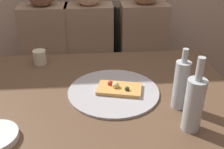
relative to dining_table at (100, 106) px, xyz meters
name	(u,v)px	position (x,y,z in m)	size (l,w,h in m)	color
dining_table	(100,106)	(0.00, 0.00, 0.00)	(1.39, 1.04, 0.72)	brown
pizza_tray	(114,91)	(0.07, 0.01, 0.08)	(0.46, 0.46, 0.01)	#ADADB2
pizza_slice_last	(119,88)	(0.10, 0.01, 0.10)	(0.24, 0.18, 0.05)	tan
wine_bottle	(194,103)	(0.37, -0.29, 0.20)	(0.08, 0.08, 0.32)	#B2BCC1
beer_bottle	(181,84)	(0.36, -0.13, 0.19)	(0.07, 0.07, 0.29)	#B2BCC1
tumbler_near	(40,57)	(-0.35, 0.38, 0.12)	(0.08, 0.08, 0.09)	beige
chair_left	(50,58)	(-0.39, 0.92, -0.14)	(0.44, 0.44, 0.90)	#2D3833
chair_middle	(91,57)	(-0.05, 0.92, -0.14)	(0.44, 0.44, 0.90)	#2D3833
chair_right	(141,56)	(0.38, 0.92, -0.14)	(0.44, 0.44, 0.90)	#2D3833
guest_in_sweater	(46,52)	(-0.39, 0.77, -0.01)	(0.36, 0.56, 1.17)	#937A60
guest_in_beanie	(90,50)	(-0.05, 0.77, -0.01)	(0.36, 0.56, 1.17)	#937A60
guest_by_wall	(145,49)	(0.38, 0.77, -0.01)	(0.36, 0.56, 1.17)	#937A60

